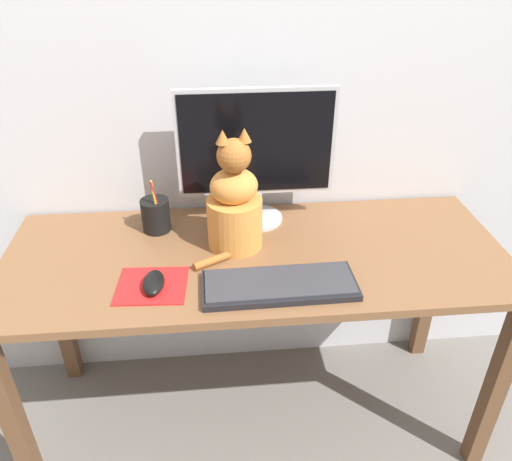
{
  "coord_description": "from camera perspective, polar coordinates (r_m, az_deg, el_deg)",
  "views": [
    {
      "loc": [
        -0.11,
        -1.21,
        1.53
      ],
      "look_at": [
        -0.01,
        -0.06,
        0.82
      ],
      "focal_mm": 35.0,
      "sensor_mm": 36.0,
      "label": 1
    }
  ],
  "objects": [
    {
      "name": "computer_mouse_left",
      "position": [
        1.35,
        -11.62,
        -5.84
      ],
      "size": [
        0.06,
        0.11,
        0.03
      ],
      "color": "black",
      "rests_on": "mousepad_left"
    },
    {
      "name": "wall_back",
      "position": [
        1.56,
        -1.15,
        21.36
      ],
      "size": [
        7.0,
        0.04,
        2.5
      ],
      "color": "silver",
      "rests_on": "ground_plane"
    },
    {
      "name": "mousepad_left",
      "position": [
        1.37,
        -11.82,
        -6.17
      ],
      "size": [
        0.19,
        0.17,
        0.0
      ],
      "rotation": [
        0.0,
        0.0,
        -0.06
      ],
      "color": "red",
      "rests_on": "desk"
    },
    {
      "name": "keyboard",
      "position": [
        1.33,
        2.71,
        -6.21
      ],
      "size": [
        0.41,
        0.16,
        0.02
      ],
      "rotation": [
        0.0,
        0.0,
        0.01
      ],
      "color": "black",
      "rests_on": "desk"
    },
    {
      "name": "desk",
      "position": [
        1.52,
        0.02,
        -5.59
      ],
      "size": [
        1.48,
        0.58,
        0.7
      ],
      "color": "brown",
      "rests_on": "ground_plane"
    },
    {
      "name": "monitor",
      "position": [
        1.52,
        0.04,
        9.06
      ],
      "size": [
        0.48,
        0.17,
        0.43
      ],
      "color": "#B2B2B7",
      "rests_on": "desk"
    },
    {
      "name": "ground_plane",
      "position": [
        1.95,
        0.02,
        -19.93
      ],
      "size": [
        12.0,
        12.0,
        0.0
      ],
      "primitive_type": "plane",
      "color": "slate"
    },
    {
      "name": "cat",
      "position": [
        1.43,
        -2.49,
        2.95
      ],
      "size": [
        0.22,
        0.23,
        0.37
      ],
      "rotation": [
        0.0,
        0.0,
        0.15
      ],
      "color": "#D6893D",
      "rests_on": "desk"
    },
    {
      "name": "pen_cup",
      "position": [
        1.58,
        -11.38,
        1.76
      ],
      "size": [
        0.09,
        0.09,
        0.18
      ],
      "color": "black",
      "rests_on": "desk"
    }
  ]
}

